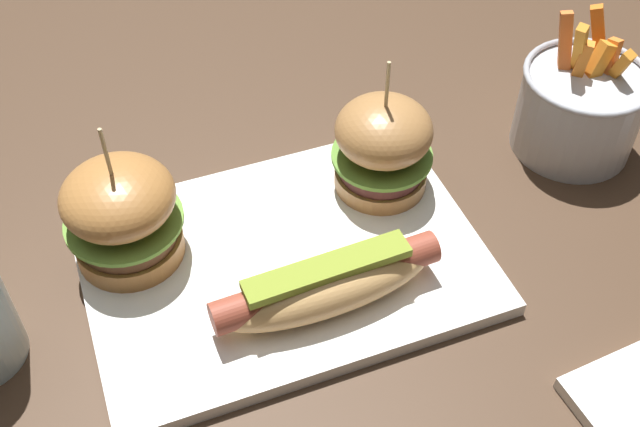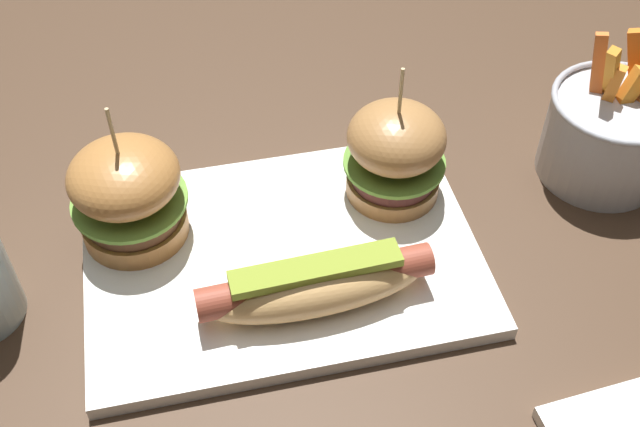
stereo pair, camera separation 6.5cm
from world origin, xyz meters
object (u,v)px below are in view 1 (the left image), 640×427
Objects in this scene: slider_left at (122,214)px; slider_right at (383,146)px; platter_main at (284,261)px; fries_bucket at (579,108)px; hot_dog at (327,284)px.

slider_left and slider_right have the same top height.
platter_main is 0.14m from slider_right.
slider_left is 0.44m from fries_bucket.
slider_left is 0.23m from slider_right.
hot_dog is 0.18m from slider_left.
slider_right is (0.23, 0.00, -0.00)m from slider_left.
hot_dog is 1.40× the size of slider_right.
platter_main is at bearing 106.17° from hot_dog.
slider_right reaches higher than hot_dog.
fries_bucket is at bearing 8.82° from platter_main.
slider_left reaches higher than fries_bucket.
slider_left is at bearing 157.02° from platter_main.
hot_dog is at bearing -73.83° from platter_main.
slider_right reaches higher than platter_main.
slider_right is at bearing 179.32° from fries_bucket.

